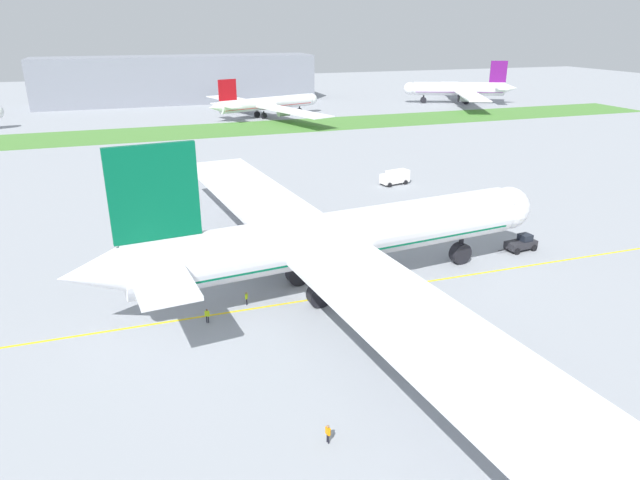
{
  "coord_description": "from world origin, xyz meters",
  "views": [
    {
      "loc": [
        -18.49,
        -56.72,
        29.7
      ],
      "look_at": [
        2.99,
        6.12,
        4.16
      ],
      "focal_mm": 31.61,
      "sensor_mm": 36.0,
      "label": 1
    }
  ],
  "objects_px": {
    "ground_crew_wingwalker_port": "(328,432)",
    "parked_airliner_far_outer": "(460,89)",
    "airliner_foreground": "(331,239)",
    "ground_crew_marshaller_front": "(207,314)",
    "ground_crew_wingwalker_starboard": "(246,297)",
    "service_truck_baggage_loader": "(395,177)",
    "pushback_tug": "(521,243)",
    "parked_airliner_far_right": "(265,104)"
  },
  "relations": [
    {
      "from": "ground_crew_wingwalker_port",
      "to": "parked_airliner_far_outer",
      "type": "bearing_deg",
      "value": 55.41
    },
    {
      "from": "airliner_foreground",
      "to": "ground_crew_marshaller_front",
      "type": "height_order",
      "value": "airliner_foreground"
    },
    {
      "from": "ground_crew_wingwalker_starboard",
      "to": "parked_airliner_far_outer",
      "type": "distance_m",
      "value": 183.98
    },
    {
      "from": "service_truck_baggage_loader",
      "to": "parked_airliner_far_outer",
      "type": "height_order",
      "value": "parked_airliner_far_outer"
    },
    {
      "from": "airliner_foreground",
      "to": "pushback_tug",
      "type": "relative_size",
      "value": 14.69
    },
    {
      "from": "airliner_foreground",
      "to": "parked_airliner_far_outer",
      "type": "xyz_separation_m",
      "value": [
        105.81,
        142.11,
        -0.96
      ]
    },
    {
      "from": "airliner_foreground",
      "to": "service_truck_baggage_loader",
      "type": "xyz_separation_m",
      "value": [
        28.07,
        40.43,
        -4.99
      ]
    },
    {
      "from": "airliner_foreground",
      "to": "service_truck_baggage_loader",
      "type": "bearing_deg",
      "value": 55.24
    },
    {
      "from": "ground_crew_wingwalker_port",
      "to": "pushback_tug",
      "type": "bearing_deg",
      "value": 35.8
    },
    {
      "from": "airliner_foreground",
      "to": "parked_airliner_far_right",
      "type": "height_order",
      "value": "airliner_foreground"
    },
    {
      "from": "pushback_tug",
      "to": "ground_crew_marshaller_front",
      "type": "bearing_deg",
      "value": -171.72
    },
    {
      "from": "service_truck_baggage_loader",
      "to": "parked_airliner_far_outer",
      "type": "bearing_deg",
      "value": 52.6
    },
    {
      "from": "ground_crew_marshaller_front",
      "to": "parked_airliner_far_right",
      "type": "relative_size",
      "value": 0.02
    },
    {
      "from": "parked_airliner_far_right",
      "to": "parked_airliner_far_outer",
      "type": "relative_size",
      "value": 1.0
    },
    {
      "from": "airliner_foreground",
      "to": "service_truck_baggage_loader",
      "type": "height_order",
      "value": "airliner_foreground"
    },
    {
      "from": "pushback_tug",
      "to": "parked_airliner_far_right",
      "type": "relative_size",
      "value": 0.09
    },
    {
      "from": "ground_crew_marshaller_front",
      "to": "service_truck_baggage_loader",
      "type": "bearing_deg",
      "value": 45.31
    },
    {
      "from": "pushback_tug",
      "to": "service_truck_baggage_loader",
      "type": "relative_size",
      "value": 1.02
    },
    {
      "from": "airliner_foreground",
      "to": "ground_crew_marshaller_front",
      "type": "xyz_separation_m",
      "value": [
        -15.13,
        -3.22,
        -5.51
      ]
    },
    {
      "from": "airliner_foreground",
      "to": "parked_airliner_far_outer",
      "type": "height_order",
      "value": "airliner_foreground"
    },
    {
      "from": "ground_crew_wingwalker_starboard",
      "to": "parked_airliner_far_right",
      "type": "xyz_separation_m",
      "value": [
        34.6,
        132.55,
        3.56
      ]
    },
    {
      "from": "parked_airliner_far_right",
      "to": "ground_crew_wingwalker_starboard",
      "type": "bearing_deg",
      "value": -104.63
    },
    {
      "from": "ground_crew_wingwalker_port",
      "to": "airliner_foreground",
      "type": "bearing_deg",
      "value": 69.55
    },
    {
      "from": "ground_crew_wingwalker_starboard",
      "to": "parked_airliner_far_outer",
      "type": "bearing_deg",
      "value": 50.84
    },
    {
      "from": "ground_crew_marshaller_front",
      "to": "parked_airliner_far_right",
      "type": "xyz_separation_m",
      "value": [
        39.39,
        135.27,
        3.52
      ]
    },
    {
      "from": "ground_crew_marshaller_front",
      "to": "ground_crew_wingwalker_starboard",
      "type": "bearing_deg",
      "value": 29.58
    },
    {
      "from": "ground_crew_marshaller_front",
      "to": "parked_airliner_far_outer",
      "type": "height_order",
      "value": "parked_airliner_far_outer"
    },
    {
      "from": "pushback_tug",
      "to": "service_truck_baggage_loader",
      "type": "height_order",
      "value": "service_truck_baggage_loader"
    },
    {
      "from": "airliner_foreground",
      "to": "pushback_tug",
      "type": "distance_m",
      "value": 30.21
    },
    {
      "from": "service_truck_baggage_loader",
      "to": "ground_crew_marshaller_front",
      "type": "bearing_deg",
      "value": -134.69
    },
    {
      "from": "parked_airliner_far_right",
      "to": "airliner_foreground",
      "type": "bearing_deg",
      "value": -100.41
    },
    {
      "from": "pushback_tug",
      "to": "parked_airliner_far_outer",
      "type": "xyz_separation_m",
      "value": [
        76.28,
        138.84,
        4.51
      ]
    },
    {
      "from": "airliner_foreground",
      "to": "ground_crew_wingwalker_starboard",
      "type": "xyz_separation_m",
      "value": [
        -10.34,
        -0.5,
        -5.55
      ]
    },
    {
      "from": "pushback_tug",
      "to": "ground_crew_wingwalker_starboard",
      "type": "distance_m",
      "value": 40.05
    },
    {
      "from": "pushback_tug",
      "to": "parked_airliner_far_outer",
      "type": "bearing_deg",
      "value": 61.22
    },
    {
      "from": "ground_crew_wingwalker_port",
      "to": "ground_crew_wingwalker_starboard",
      "type": "xyz_separation_m",
      "value": [
        -1.15,
        24.15,
        -0.03
      ]
    },
    {
      "from": "pushback_tug",
      "to": "parked_airliner_far_outer",
      "type": "distance_m",
      "value": 158.47
    },
    {
      "from": "pushback_tug",
      "to": "parked_airliner_far_right",
      "type": "distance_m",
      "value": 128.92
    },
    {
      "from": "ground_crew_marshaller_front",
      "to": "ground_crew_wingwalker_starboard",
      "type": "height_order",
      "value": "ground_crew_marshaller_front"
    },
    {
      "from": "ground_crew_wingwalker_port",
      "to": "service_truck_baggage_loader",
      "type": "distance_m",
      "value": 75.0
    },
    {
      "from": "pushback_tug",
      "to": "ground_crew_wingwalker_starboard",
      "type": "bearing_deg",
      "value": -174.58
    },
    {
      "from": "pushback_tug",
      "to": "ground_crew_marshaller_front",
      "type": "relative_size",
      "value": 3.86
    }
  ]
}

